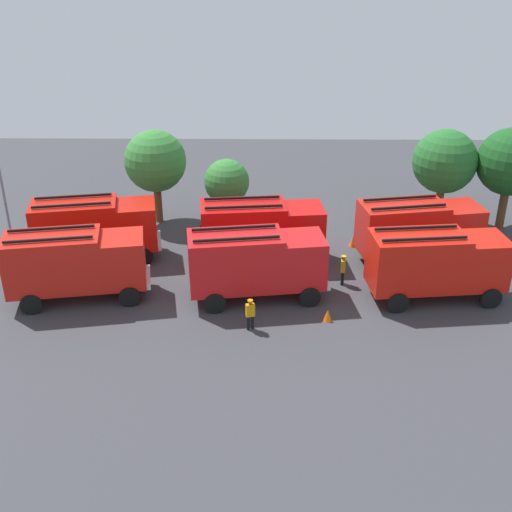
{
  "coord_description": "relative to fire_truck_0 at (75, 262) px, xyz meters",
  "views": [
    {
      "loc": [
        0.4,
        -31.58,
        17.05
      ],
      "look_at": [
        0.0,
        0.0,
        1.4
      ],
      "focal_mm": 44.8,
      "sensor_mm": 36.0,
      "label": 1
    }
  ],
  "objects": [
    {
      "name": "fire_truck_2",
      "position": [
        18.67,
        0.26,
        0.0
      ],
      "size": [
        7.42,
        3.39,
        3.88
      ],
      "rotation": [
        0.0,
        0.0,
        0.11
      ],
      "color": "red",
      "rests_on": "ground"
    },
    {
      "name": "fire_truck_1",
      "position": [
        9.32,
        0.17,
        0.0
      ],
      "size": [
        7.48,
        3.58,
        3.88
      ],
      "rotation": [
        0.0,
        0.0,
        0.14
      ],
      "color": "red",
      "rests_on": "ground"
    },
    {
      "name": "traffic_cone_1",
      "position": [
        2.69,
        2.37,
        -1.8
      ],
      "size": [
        0.49,
        0.49,
        0.7
      ],
      "primitive_type": "cone",
      "color": "#F2600C",
      "rests_on": "ground"
    },
    {
      "name": "firefighter_3",
      "position": [
        6.02,
        6.75,
        -1.27
      ],
      "size": [
        0.41,
        0.48,
        1.6
      ],
      "rotation": [
        0.0,
        0.0,
        5.77
      ],
      "color": "black",
      "rests_on": "ground"
    },
    {
      "name": "fire_truck_3",
      "position": [
        -0.11,
        4.58,
        0.0
      ],
      "size": [
        7.52,
        3.79,
        3.88
      ],
      "rotation": [
        0.0,
        0.0,
        0.18
      ],
      "color": "red",
      "rests_on": "ground"
    },
    {
      "name": "tree_3",
      "position": [
        25.31,
        9.66,
        2.32
      ],
      "size": [
        4.29,
        4.29,
        6.66
      ],
      "color": "brown",
      "rests_on": "ground"
    },
    {
      "name": "tree_0",
      "position": [
        2.67,
        10.42,
        2.04
      ],
      "size": [
        4.02,
        4.02,
        6.24
      ],
      "color": "brown",
      "rests_on": "ground"
    },
    {
      "name": "firefighter_2",
      "position": [
        23.22,
        3.95,
        -1.19
      ],
      "size": [
        0.48,
        0.36,
        1.72
      ],
      "rotation": [
        0.0,
        0.0,
        4.38
      ],
      "color": "black",
      "rests_on": "ground"
    },
    {
      "name": "traffic_cone_2",
      "position": [
        15.26,
        6.61,
        -1.8
      ],
      "size": [
        0.49,
        0.49,
        0.71
      ],
      "primitive_type": "cone",
      "color": "#F2600C",
      "rests_on": "ground"
    },
    {
      "name": "lamppost",
      "position": [
        -6.84,
        8.66,
        1.79
      ],
      "size": [
        0.36,
        0.36,
        6.74
      ],
      "color": "slate",
      "rests_on": "ground"
    },
    {
      "name": "firefighter_4",
      "position": [
        14.07,
        1.72,
        -1.18
      ],
      "size": [
        0.32,
        0.46,
        1.73
      ],
      "rotation": [
        0.0,
        0.0,
        6.09
      ],
      "color": "black",
      "rests_on": "ground"
    },
    {
      "name": "firefighter_1",
      "position": [
        9.1,
        -2.91,
        -1.24
      ],
      "size": [
        0.47,
        0.36,
        1.64
      ],
      "rotation": [
        0.0,
        0.0,
        5.02
      ],
      "color": "black",
      "rests_on": "ground"
    },
    {
      "name": "firefighter_0",
      "position": [
        9.61,
        7.64,
        -1.21
      ],
      "size": [
        0.28,
        0.43,
        1.69
      ],
      "rotation": [
        0.0,
        0.0,
        6.25
      ],
      "color": "black",
      "rests_on": "ground"
    },
    {
      "name": "traffic_cone_0",
      "position": [
        12.93,
        -2.08,
        -1.84
      ],
      "size": [
        0.44,
        0.44,
        0.63
      ],
      "primitive_type": "cone",
      "color": "#F2600C",
      "rests_on": "ground"
    },
    {
      "name": "tree_1",
      "position": [
        7.32,
        9.74,
        0.9
      ],
      "size": [
        2.93,
        2.93,
        4.54
      ],
      "color": "brown",
      "rests_on": "ground"
    },
    {
      "name": "fire_truck_0",
      "position": [
        0.0,
        0.0,
        0.0
      ],
      "size": [
        7.51,
        3.75,
        3.88
      ],
      "rotation": [
        0.0,
        0.0,
        0.17
      ],
      "color": "red",
      "rests_on": "ground"
    },
    {
      "name": "fire_truck_5",
      "position": [
        18.67,
        4.53,
        0.0
      ],
      "size": [
        7.52,
        3.76,
        3.88
      ],
      "rotation": [
        0.0,
        0.0,
        0.18
      ],
      "color": "red",
      "rests_on": "ground"
    },
    {
      "name": "tree_2",
      "position": [
        21.32,
        10.26,
        2.15
      ],
      "size": [
        4.12,
        4.12,
        6.39
      ],
      "color": "brown",
      "rests_on": "ground"
    },
    {
      "name": "fire_truck_4",
      "position": [
        9.59,
        4.37,
        0.0
      ],
      "size": [
        7.42,
        3.37,
        3.88
      ],
      "rotation": [
        0.0,
        0.0,
        0.11
      ],
      "color": "red",
      "rests_on": "ground"
    },
    {
      "name": "ground_plane",
      "position": [
        9.31,
        2.33,
        -2.15
      ],
      "size": [
        56.02,
        56.02,
        0.0
      ],
      "primitive_type": "plane",
      "color": "#38383D"
    }
  ]
}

